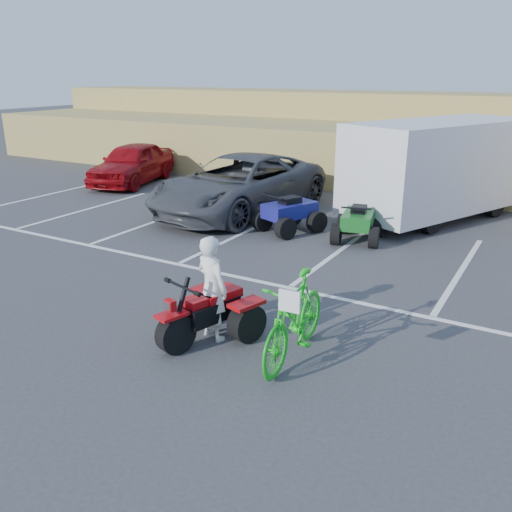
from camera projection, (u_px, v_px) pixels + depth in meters
The scene contains 11 objects.
ground at pixel (220, 338), 8.47m from camera, with size 100.00×100.00×0.00m, color #363639.
parking_stripes at pixel (361, 270), 11.39m from camera, with size 28.00×5.16×0.01m.
grass_embankment at pixel (443, 141), 20.69m from camera, with size 40.00×8.50×3.10m.
red_trike_atv at pixel (206, 340), 8.42m from camera, with size 1.21×1.61×1.05m, color #A2090E, non-canonical shape.
rider at pixel (212, 288), 8.25m from camera, with size 0.60×0.40×1.66m, color white.
green_dirt_bike at pixel (295, 318), 7.72m from camera, with size 0.59×2.09×1.26m, color #14BF19.
grey_pickup at pixel (239, 184), 15.75m from camera, with size 2.76×5.98×1.66m, color #3E4145.
red_car at pixel (132, 163), 19.93m from camera, with size 1.75×4.36×1.48m, color maroon.
cargo_trailer at pixel (439, 166), 15.01m from camera, with size 4.46×6.21×2.69m.
quad_atv_blue at pixel (289, 231), 14.11m from camera, with size 1.17×1.57×1.03m, color navy, non-canonical shape.
quad_atv_green at pixel (357, 240), 13.37m from camera, with size 1.11×1.49×0.97m, color #145A1C, non-canonical shape.
Camera 1 is at (4.28, -6.30, 3.97)m, focal length 38.00 mm.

